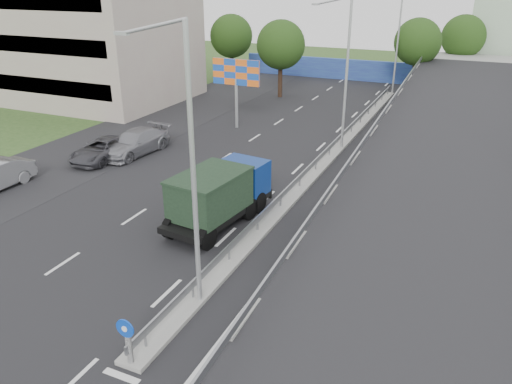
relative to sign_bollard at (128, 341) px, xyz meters
The scene contains 20 objects.
road_surface 18.11m from the sign_bollard, 99.55° to the left, with size 26.00×90.00×0.04m, color black.
parking_strip 23.98m from the sign_bollard, 131.91° to the left, with size 8.00×90.00×0.05m, color black.
median 21.85m from the sign_bollard, 90.00° to the left, with size 1.00×44.00×0.20m, color gray.
overpass_ramp 23.09m from the sign_bollard, 71.04° to the left, with size 10.00×50.00×3.50m.
median_guardrail 21.83m from the sign_bollard, 90.00° to the left, with size 0.09×44.00×0.71m.
sign_bollard is the anchor object (origin of this frame).
lamp_post_near 6.12m from the sign_bollard, 88.36° to the left, with size 2.74×0.18×10.08m.
lamp_post_mid 24.30m from the sign_bollard, 89.74° to the left, with size 2.74×0.18×10.08m.
lamp_post_far 44.08m from the sign_bollard, 89.86° to the left, with size 2.74×0.18×10.08m.
beige_building 42.59m from the sign_bollard, 135.17° to the left, with size 24.00×14.00×12.00m, color #A8968D.
blue_wall 49.99m from the sign_bollard, 94.59° to the left, with size 30.00×0.50×2.40m, color #293298.
church 58.84m from the sign_bollard, 80.19° to the left, with size 7.00×7.00×13.80m.
billboard 27.53m from the sign_bollard, 109.21° to the left, with size 4.00×0.24×5.50m.
tree_left_mid 39.34m from the sign_bollard, 104.81° to the left, with size 4.80×4.80×7.60m.
tree_median_far 46.06m from the sign_bollard, 87.50° to the left, with size 4.80×4.80×7.60m.
tree_left_far 46.64m from the sign_bollard, 112.80° to the left, with size 4.80×4.80×7.60m.
tree_ramp_far 53.33m from the sign_bollard, 83.52° to the left, with size 4.80×4.80×7.60m.
dump_truck 10.41m from the sign_bollard, 102.09° to the left, with size 3.16×6.76×2.87m.
parked_car_c 20.52m from the sign_bollard, 132.30° to the left, with size 2.33×5.06×1.41m, color #38383E.
parked_car_d 21.20m from the sign_bollard, 126.26° to the left, with size 2.32×5.70×1.66m, color gray.
Camera 1 is at (8.66, -7.41, 11.36)m, focal length 35.00 mm.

